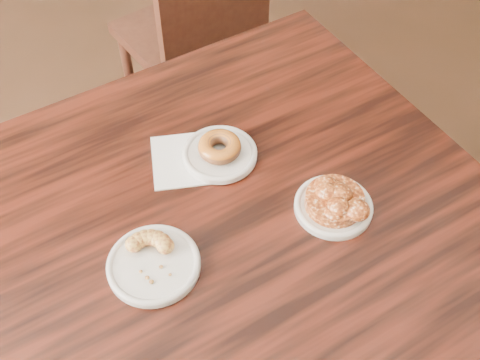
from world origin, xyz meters
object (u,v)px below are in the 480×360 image
object	(u,v)px
chair_far	(187,35)
apple_fritter	(335,199)
cafe_table	(241,314)
glazed_donut	(220,147)
cruller_fragment	(152,259)

from	to	relation	value
chair_far	apple_fritter	bearing A→B (deg)	73.72
cafe_table	apple_fritter	distance (m)	0.44
apple_fritter	cafe_table	bearing A→B (deg)	173.73
cafe_table	apple_fritter	bearing A→B (deg)	-21.46
glazed_donut	apple_fritter	bearing A→B (deg)	-47.02
cafe_table	chair_far	distance (m)	0.98
cafe_table	chair_far	bearing A→B (deg)	68.99
cafe_table	cruller_fragment	xyz separation A→B (m)	(-0.17, -0.05, 0.40)
glazed_donut	cruller_fragment	world-z (taller)	glazed_donut
apple_fritter	cruller_fragment	bearing A→B (deg)	-174.77
glazed_donut	apple_fritter	xyz separation A→B (m)	(0.17, -0.19, -0.00)
chair_far	glazed_donut	world-z (taller)	chair_far
chair_far	apple_fritter	world-z (taller)	chair_far
cafe_table	chair_far	xyz separation A→B (m)	(0.10, 0.97, 0.08)
cruller_fragment	glazed_donut	bearing A→B (deg)	50.75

